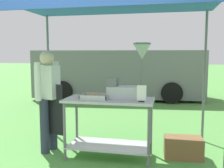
# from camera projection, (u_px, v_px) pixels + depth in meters

# --- Properties ---
(ground_plane) EXTENTS (70.00, 70.00, 0.00)m
(ground_plane) POSITION_uv_depth(u_px,v_px,m) (135.00, 101.00, 8.57)
(ground_plane) COLOR #519342
(stall_canopy) EXTENTS (3.15, 2.03, 2.35)m
(stall_canopy) POSITION_uv_depth(u_px,v_px,m) (111.00, 5.00, 3.74)
(stall_canopy) COLOR slate
(stall_canopy) RESTS_ON ground
(donut_cart) EXTENTS (1.31, 0.62, 0.90)m
(donut_cart) POSITION_uv_depth(u_px,v_px,m) (109.00, 116.00, 3.83)
(donut_cart) COLOR #B7B7BC
(donut_cart) RESTS_ON ground
(donut_tray) EXTENTS (0.40, 0.31, 0.07)m
(donut_tray) POSITION_uv_depth(u_px,v_px,m) (95.00, 97.00, 3.77)
(donut_tray) COLOR #B7B7BC
(donut_tray) RESTS_ON donut_cart
(donut_fryer) EXTENTS (0.63, 0.28, 0.82)m
(donut_fryer) POSITION_uv_depth(u_px,v_px,m) (130.00, 79.00, 3.78)
(donut_fryer) COLOR #B7B7BC
(donut_fryer) RESTS_ON donut_cart
(menu_sign) EXTENTS (0.13, 0.05, 0.23)m
(menu_sign) POSITION_uv_depth(u_px,v_px,m) (142.00, 95.00, 3.53)
(menu_sign) COLOR black
(menu_sign) RESTS_ON donut_cart
(vendor) EXTENTS (0.47, 0.54, 1.61)m
(vendor) POSITION_uv_depth(u_px,v_px,m) (48.00, 96.00, 4.06)
(vendor) COLOR #2D3347
(vendor) RESTS_ON ground
(supply_crate) EXTENTS (0.58, 0.35, 0.32)m
(supply_crate) POSITION_uv_depth(u_px,v_px,m) (183.00, 148.00, 3.86)
(supply_crate) COLOR brown
(supply_crate) RESTS_ON ground
(van_grey) EXTENTS (5.92, 2.51, 1.69)m
(van_grey) POSITION_uv_depth(u_px,v_px,m) (119.00, 73.00, 9.24)
(van_grey) COLOR slate
(van_grey) RESTS_ON ground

